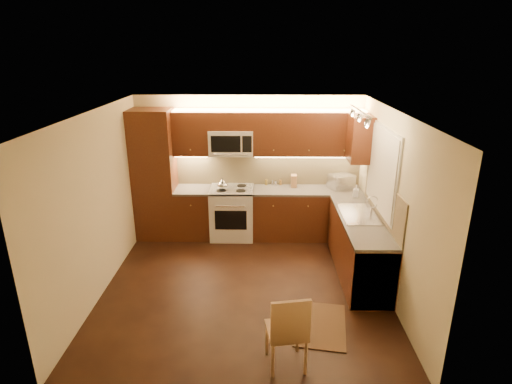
{
  "coord_description": "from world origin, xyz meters",
  "views": [
    {
      "loc": [
        0.25,
        -5.25,
        3.29
      ],
      "look_at": [
        0.15,
        0.55,
        1.25
      ],
      "focal_mm": 29.15,
      "sensor_mm": 36.0,
      "label": 1
    }
  ],
  "objects_px": {
    "microwave": "(231,142)",
    "toaster_oven": "(341,182)",
    "knife_block": "(294,181)",
    "dining_chair": "(286,329)",
    "kettle": "(223,184)",
    "soap_bottle": "(356,191)",
    "stove": "(232,212)",
    "sink": "(359,210)"
  },
  "relations": [
    {
      "from": "stove",
      "to": "soap_bottle",
      "type": "xyz_separation_m",
      "value": [
        2.11,
        -0.34,
        0.54
      ]
    },
    {
      "from": "kettle",
      "to": "soap_bottle",
      "type": "bearing_deg",
      "value": -11.35
    },
    {
      "from": "microwave",
      "to": "dining_chair",
      "type": "bearing_deg",
      "value": -76.56
    },
    {
      "from": "stove",
      "to": "microwave",
      "type": "height_order",
      "value": "microwave"
    },
    {
      "from": "kettle",
      "to": "sink",
      "type": "bearing_deg",
      "value": -30.89
    },
    {
      "from": "microwave",
      "to": "toaster_oven",
      "type": "bearing_deg",
      "value": -0.82
    },
    {
      "from": "sink",
      "to": "soap_bottle",
      "type": "distance_m",
      "value": 0.8
    },
    {
      "from": "soap_bottle",
      "to": "toaster_oven",
      "type": "bearing_deg",
      "value": 128.89
    },
    {
      "from": "microwave",
      "to": "soap_bottle",
      "type": "height_order",
      "value": "microwave"
    },
    {
      "from": "microwave",
      "to": "dining_chair",
      "type": "height_order",
      "value": "microwave"
    },
    {
      "from": "stove",
      "to": "knife_block",
      "type": "distance_m",
      "value": 1.25
    },
    {
      "from": "sink",
      "to": "toaster_oven",
      "type": "bearing_deg",
      "value": 92.88
    },
    {
      "from": "stove",
      "to": "dining_chair",
      "type": "relative_size",
      "value": 1.0
    },
    {
      "from": "kettle",
      "to": "soap_bottle",
      "type": "relative_size",
      "value": 1.08
    },
    {
      "from": "knife_block",
      "to": "kettle",
      "type": "bearing_deg",
      "value": -167.35
    },
    {
      "from": "microwave",
      "to": "kettle",
      "type": "relative_size",
      "value": 3.54
    },
    {
      "from": "knife_block",
      "to": "dining_chair",
      "type": "xyz_separation_m",
      "value": [
        -0.3,
        -3.42,
        -0.55
      ]
    },
    {
      "from": "toaster_oven",
      "to": "dining_chair",
      "type": "xyz_separation_m",
      "value": [
        -1.13,
        -3.35,
        -0.56
      ]
    },
    {
      "from": "kettle",
      "to": "stove",
      "type": "bearing_deg",
      "value": 25.98
    },
    {
      "from": "microwave",
      "to": "sink",
      "type": "xyz_separation_m",
      "value": [
        2.0,
        -1.26,
        -0.74
      ]
    },
    {
      "from": "sink",
      "to": "microwave",
      "type": "bearing_deg",
      "value": 147.79
    },
    {
      "from": "microwave",
      "to": "toaster_oven",
      "type": "xyz_separation_m",
      "value": [
        1.94,
        -0.03,
        -0.7
      ]
    },
    {
      "from": "toaster_oven",
      "to": "soap_bottle",
      "type": "xyz_separation_m",
      "value": [
        0.17,
        -0.44,
        -0.02
      ]
    },
    {
      "from": "sink",
      "to": "soap_bottle",
      "type": "bearing_deg",
      "value": 81.91
    },
    {
      "from": "microwave",
      "to": "knife_block",
      "type": "xyz_separation_m",
      "value": [
        1.11,
        0.04,
        -0.71
      ]
    },
    {
      "from": "microwave",
      "to": "soap_bottle",
      "type": "distance_m",
      "value": 2.28
    },
    {
      "from": "kettle",
      "to": "soap_bottle",
      "type": "xyz_separation_m",
      "value": [
        2.26,
        -0.25,
        -0.03
      ]
    },
    {
      "from": "dining_chair",
      "to": "stove",
      "type": "bearing_deg",
      "value": 94.53
    },
    {
      "from": "sink",
      "to": "knife_block",
      "type": "height_order",
      "value": "knife_block"
    },
    {
      "from": "kettle",
      "to": "toaster_oven",
      "type": "distance_m",
      "value": 2.1
    },
    {
      "from": "stove",
      "to": "microwave",
      "type": "distance_m",
      "value": 1.27
    },
    {
      "from": "microwave",
      "to": "sink",
      "type": "distance_m",
      "value": 2.48
    },
    {
      "from": "stove",
      "to": "kettle",
      "type": "relative_size",
      "value": 4.28
    },
    {
      "from": "knife_block",
      "to": "dining_chair",
      "type": "distance_m",
      "value": 3.47
    },
    {
      "from": "toaster_oven",
      "to": "knife_block",
      "type": "relative_size",
      "value": 1.86
    },
    {
      "from": "dining_chair",
      "to": "microwave",
      "type": "bearing_deg",
      "value": 93.99
    },
    {
      "from": "knife_block",
      "to": "soap_bottle",
      "type": "bearing_deg",
      "value": -25.74
    },
    {
      "from": "stove",
      "to": "toaster_oven",
      "type": "relative_size",
      "value": 2.25
    },
    {
      "from": "toaster_oven",
      "to": "stove",
      "type": "bearing_deg",
      "value": 160.04
    },
    {
      "from": "soap_bottle",
      "to": "dining_chair",
      "type": "xyz_separation_m",
      "value": [
        -1.3,
        -2.91,
        -0.54
      ]
    },
    {
      "from": "microwave",
      "to": "kettle",
      "type": "xyz_separation_m",
      "value": [
        -0.15,
        -0.22,
        -0.69
      ]
    },
    {
      "from": "sink",
      "to": "knife_block",
      "type": "distance_m",
      "value": 1.57
    }
  ]
}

